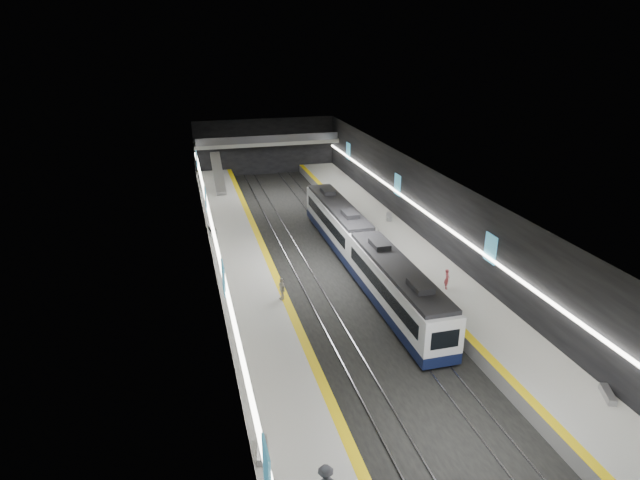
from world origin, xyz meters
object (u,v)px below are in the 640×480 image
object	(u,v)px
train	(363,249)
bench_right_near	(608,394)
bench_left_far	(212,229)
bench_left_near	(262,450)
escalator	(218,173)
passenger_right_a	(447,279)
bench_right_far	(389,217)
passenger_left_a	(282,289)

from	to	relation	value
train	bench_right_near	size ratio (longest dim) A/B	18.65
bench_left_far	bench_right_near	xyz separation A→B (m)	(19.00, -31.73, -0.04)
train	bench_left_far	distance (m)	16.33
train	bench_left_near	distance (m)	23.31
escalator	passenger_right_a	bearing A→B (deg)	-66.09
bench_left_near	bench_right_near	bearing A→B (deg)	7.59
train	passenger_right_a	xyz separation A→B (m)	(4.62, -6.45, -0.39)
passenger_right_a	escalator	bearing A→B (deg)	47.33
escalator	bench_right_far	distance (m)	23.42
bench_right_far	passenger_right_a	world-z (taller)	passenger_right_a
escalator	bench_left_near	bearing A→B (deg)	-92.46
bench_left_far	bench_right_near	size ratio (longest dim) A/B	1.20
bench_right_near	passenger_right_a	distance (m)	14.47
bench_left_near	passenger_right_a	distance (m)	21.43
train	bench_right_near	distance (m)	21.88
bench_left_far	passenger_right_a	size ratio (longest dim) A/B	1.20
passenger_right_a	bench_right_far	bearing A→B (deg)	17.24
escalator	bench_left_far	xyz separation A→B (m)	(-2.00, -15.50, -1.66)
bench_left_near	bench_right_near	distance (m)	19.01
passenger_left_a	passenger_right_a	bearing A→B (deg)	70.20
bench_right_far	passenger_right_a	size ratio (longest dim) A/B	1.13
train	bench_right_far	xyz separation A→B (m)	(6.38, 9.87, -0.97)
escalator	bench_left_near	size ratio (longest dim) A/B	4.69
train	passenger_right_a	distance (m)	7.94
escalator	passenger_right_a	size ratio (longest dim) A/B	4.95
train	escalator	size ratio (longest dim) A/B	3.76
bench_left_far	passenger_left_a	bearing A→B (deg)	-84.02
bench_right_near	passenger_left_a	distance (m)	21.88
escalator	passenger_left_a	bearing A→B (deg)	-86.48
train	bench_left_far	xyz separation A→B (m)	(-12.00, 11.03, -0.96)
passenger_left_a	bench_left_far	bearing A→B (deg)	-178.75
train	escalator	xyz separation A→B (m)	(-10.00, 26.53, 0.70)
passenger_right_a	passenger_left_a	bearing A→B (deg)	106.27
train	bench_right_near	xyz separation A→B (m)	(7.00, -20.71, -1.00)
escalator	passenger_right_a	xyz separation A→B (m)	(14.62, -32.97, -1.09)
bench_left_far	passenger_right_a	bearing A→B (deg)	-54.36
bench_left_near	bench_right_far	xyz separation A→B (m)	(18.38, 29.83, 0.01)
bench_left_far	bench_right_far	xyz separation A→B (m)	(18.38, -1.15, -0.01)
bench_right_far	passenger_left_a	size ratio (longest dim) A/B	1.07
bench_right_near	passenger_left_a	world-z (taller)	passenger_left_a
bench_right_near	passenger_right_a	size ratio (longest dim) A/B	1.00
passenger_right_a	bench_left_far	bearing A→B (deg)	66.98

